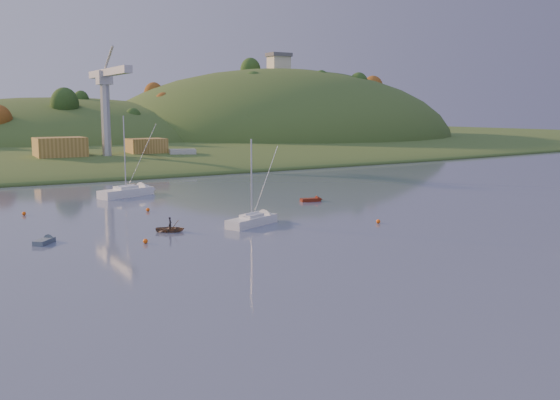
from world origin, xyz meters
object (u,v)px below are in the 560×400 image
sailboat_far (126,191)px  sailboat_near (252,220)px  canoe (170,229)px  grey_dinghy (47,240)px  red_tender (315,200)px

sailboat_far → sailboat_near: bearing=-102.2°
canoe → grey_dinghy: bearing=114.8°
sailboat_far → red_tender: size_ratio=3.47×
canoe → red_tender: 29.19m
sailboat_near → sailboat_far: sailboat_far is taller
red_tender → sailboat_near: bearing=-132.3°
canoe → grey_dinghy: 12.97m
sailboat_near → sailboat_far: 32.44m
sailboat_far → grey_dinghy: 34.30m
sailboat_near → red_tender: bearing=11.7°
red_tender → canoe: bearing=-145.6°
sailboat_far → canoe: bearing=-119.6°
red_tender → grey_dinghy: size_ratio=1.18×
red_tender → grey_dinghy: red_tender is taller
sailboat_far → grey_dinghy: bearing=-141.8°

